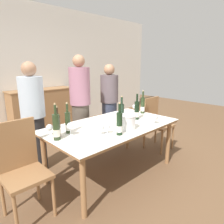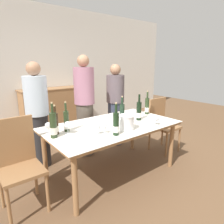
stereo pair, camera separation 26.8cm
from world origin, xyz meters
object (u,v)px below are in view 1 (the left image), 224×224
object	(u,v)px
sideboard_cabinet	(42,111)
dining_table	(112,129)
wine_glass_3	(70,127)
chair_left_end	(21,164)
wine_glass_1	(155,117)
person_guest_left	(81,107)
wine_bottle_0	(122,114)
wine_bottle_1	(68,123)
wine_bottle_2	(143,105)
person_guest_right	(109,106)
wine_bottle_5	(137,111)
wine_glass_5	(49,128)
person_host	(34,119)
chair_right_end	(155,120)
wine_glass_0	(107,127)
wine_bottle_4	(56,128)
wine_glass_2	(135,107)
wine_bottle_6	(58,126)
ice_bucket	(127,122)
wine_glass_4	(101,128)
wine_bottle_3	(119,124)

from	to	relation	value
sideboard_cabinet	dining_table	world-z (taller)	sideboard_cabinet
wine_glass_3	chair_left_end	world-z (taller)	chair_left_end
wine_glass_1	person_guest_left	distance (m)	1.23
wine_bottle_0	wine_bottle_1	bearing A→B (deg)	165.30
wine_bottle_2	dining_table	bearing A→B (deg)	-173.15
dining_table	wine_glass_1	world-z (taller)	wine_glass_1
wine_bottle_0	wine_glass_1	xyz separation A→B (m)	(0.32, -0.33, -0.04)
wine_glass_1	person_guest_right	world-z (taller)	person_guest_right
wine_bottle_5	wine_glass_5	world-z (taller)	wine_bottle_5
chair_left_end	person_host	size ratio (longest dim) A/B	0.63
wine_bottle_5	chair_right_end	size ratio (longest dim) A/B	0.41
wine_glass_0	person_guest_right	bearing A→B (deg)	45.23
wine_bottle_4	chair_right_end	xyz separation A→B (m)	(2.01, 0.04, -0.33)
sideboard_cabinet	wine_glass_3	xyz separation A→B (m)	(-0.76, -2.33, 0.35)
wine_glass_2	person_host	distance (m)	1.62
sideboard_cabinet	wine_bottle_1	size ratio (longest dim) A/B	3.78
wine_bottle_1	wine_bottle_4	xyz separation A→B (m)	(-0.21, -0.10, 0.01)
wine_bottle_5	wine_bottle_6	distance (m)	1.22
wine_bottle_1	wine_bottle_5	size ratio (longest dim) A/B	0.98
ice_bucket	person_guest_left	bearing A→B (deg)	88.56
wine_bottle_4	wine_glass_3	size ratio (longest dim) A/B	2.58
wine_bottle_2	person_guest_left	bearing A→B (deg)	138.90
wine_bottle_4	wine_bottle_6	world-z (taller)	wine_bottle_4
wine_bottle_5	wine_bottle_0	bearing A→B (deg)	177.84
wine_bottle_5	wine_glass_4	size ratio (longest dim) A/B	2.86
wine_bottle_5	ice_bucket	bearing A→B (deg)	-155.38
dining_table	ice_bucket	bearing A→B (deg)	-87.60
wine_bottle_2	wine_glass_3	size ratio (longest dim) A/B	2.41
wine_glass_1	wine_glass_3	xyz separation A→B (m)	(-1.09, 0.42, 0.02)
ice_bucket	wine_glass_2	bearing A→B (deg)	33.37
wine_glass_4	sideboard_cabinet	bearing A→B (deg)	79.10
dining_table	wine_bottle_6	bearing A→B (deg)	170.41
wine_bottle_6	person_guest_right	world-z (taller)	person_guest_right
wine_bottle_3	wine_glass_0	distance (m)	0.15
ice_bucket	wine_bottle_2	size ratio (longest dim) A/B	0.56
wine_glass_3	wine_glass_4	world-z (taller)	wine_glass_3
wine_glass_1	wine_bottle_2	bearing A→B (deg)	53.15
person_guest_right	chair_right_end	bearing A→B (deg)	-56.54
wine_glass_0	wine_bottle_0	bearing A→B (deg)	20.74
ice_bucket	person_host	distance (m)	1.33
chair_left_end	person_guest_left	size ratio (longest dim) A/B	0.60
sideboard_cabinet	ice_bucket	world-z (taller)	sideboard_cabinet
dining_table	person_host	size ratio (longest dim) A/B	1.15
wine_bottle_4	wine_glass_0	bearing A→B (deg)	-26.02
wine_bottle_0	wine_bottle_2	distance (m)	0.69
person_host	dining_table	bearing A→B (deg)	-50.11
wine_bottle_0	wine_bottle_3	world-z (taller)	same
wine_bottle_2	wine_bottle_5	bearing A→B (deg)	-155.75
sideboard_cabinet	person_host	size ratio (longest dim) A/B	0.90
sideboard_cabinet	wine_bottle_6	bearing A→B (deg)	-111.22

